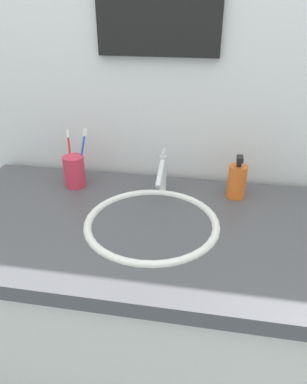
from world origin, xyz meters
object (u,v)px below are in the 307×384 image
(faucet, at_px, (162,173))
(toothbrush_cup, at_px, (74,171))
(soap_dispenser, at_px, (237,181))
(toothbrush_red, at_px, (70,153))
(toothbrush_blue, at_px, (82,153))

(faucet, xyz_separation_m, toothbrush_cup, (-0.31, 0.00, -0.02))
(toothbrush_cup, height_order, soap_dispenser, soap_dispenser)
(faucet, bearing_deg, toothbrush_cup, 179.31)
(toothbrush_red, bearing_deg, soap_dispenser, -1.58)
(toothbrush_blue, bearing_deg, faucet, -4.73)
(toothbrush_red, height_order, toothbrush_blue, toothbrush_blue)
(toothbrush_red, xyz_separation_m, toothbrush_blue, (0.05, -0.01, 0.01))
(soap_dispenser, bearing_deg, toothbrush_blue, 179.64)
(faucet, xyz_separation_m, toothbrush_blue, (-0.28, 0.02, 0.04))
(toothbrush_blue, distance_m, soap_dispenser, 0.53)
(faucet, distance_m, soap_dispenser, 0.24)
(faucet, height_order, toothbrush_cup, faucet)
(faucet, relative_size, toothbrush_blue, 0.75)
(toothbrush_cup, distance_m, toothbrush_blue, 0.07)
(faucet, relative_size, toothbrush_cup, 1.34)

